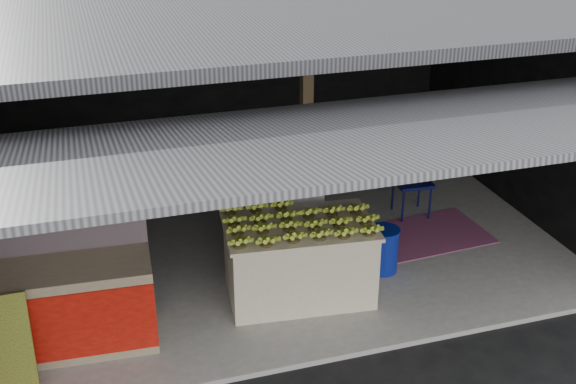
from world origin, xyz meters
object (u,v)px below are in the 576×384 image
object	(u,v)px
banana_table	(299,260)
white_crate	(282,212)
neighbor_stall	(69,301)
plastic_chair	(410,172)
water_barrel	(383,251)

from	to	relation	value
banana_table	white_crate	world-z (taller)	white_crate
neighbor_stall	plastic_chair	bearing A→B (deg)	24.19
water_barrel	white_crate	bearing A→B (deg)	139.59
water_barrel	plastic_chair	xyz separation A→B (m)	(0.94, 1.29, 0.32)
banana_table	water_barrel	bearing A→B (deg)	16.30
water_barrel	plastic_chair	world-z (taller)	plastic_chair
white_crate	plastic_chair	size ratio (longest dim) A/B	1.03
banana_table	plastic_chair	xyz separation A→B (m)	(2.02, 1.49, 0.13)
neighbor_stall	water_barrel	xyz separation A→B (m)	(3.45, 0.37, -0.24)
banana_table	water_barrel	size ratio (longest dim) A/B	3.29
banana_table	white_crate	size ratio (longest dim) A/B	1.68
water_barrel	plastic_chair	size ratio (longest dim) A/B	0.53
neighbor_stall	water_barrel	distance (m)	3.48
white_crate	neighbor_stall	world-z (taller)	neighbor_stall
plastic_chair	banana_table	bearing A→B (deg)	-139.28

